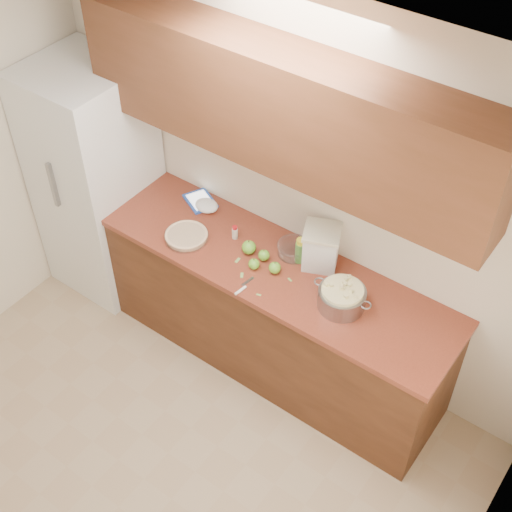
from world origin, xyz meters
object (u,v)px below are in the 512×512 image
Objects in this scene: flour_canister at (321,247)px; tablet at (200,201)px; pie at (186,236)px; colander at (342,298)px.

tablet is (-0.99, 0.02, -0.13)m from flour_canister.
colander is (1.11, 0.09, 0.04)m from pie.
pie is 1.04× the size of tablet.
pie is at bearing -158.48° from flour_canister.
flour_canister is 1.00m from tablet.
pie is 0.76× the size of colander.
colander is 0.38m from flour_canister.
pie is 0.38m from tablet.
colander reaches higher than pie.
colander is 1.37× the size of tablet.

